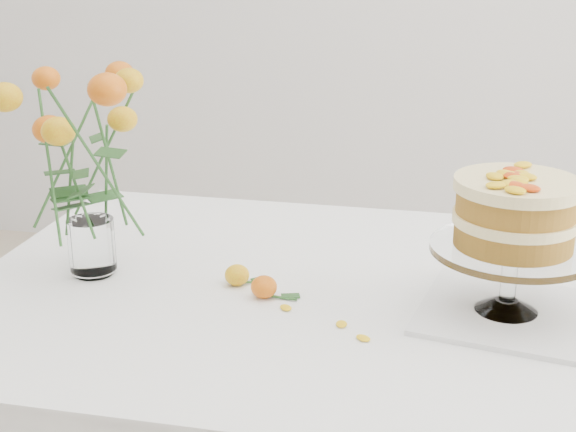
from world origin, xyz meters
name	(u,v)px	position (x,y,z in m)	size (l,w,h in m)	color
table	(363,333)	(0.00, 0.00, 0.67)	(1.43, 0.93, 0.76)	tan
napkin	(506,312)	(0.24, -0.04, 0.76)	(0.27, 0.27, 0.01)	white
cake_stand	(515,220)	(0.24, -0.04, 0.92)	(0.26, 0.26, 0.23)	white
rose_vase	(83,142)	(-0.50, -0.03, 1.01)	(0.29, 0.29, 0.43)	white
loose_rose_near	(237,275)	(-0.23, -0.02, 0.77)	(0.08, 0.04, 0.04)	yellow
loose_rose_far	(264,287)	(-0.17, -0.06, 0.78)	(0.08, 0.05, 0.04)	#DC560A
stray_petal_a	(286,308)	(-0.12, -0.10, 0.76)	(0.03, 0.02, 0.00)	yellow
stray_petal_b	(341,324)	(-0.02, -0.14, 0.76)	(0.03, 0.02, 0.00)	yellow
stray_petal_c	(363,338)	(0.02, -0.18, 0.76)	(0.03, 0.02, 0.00)	yellow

